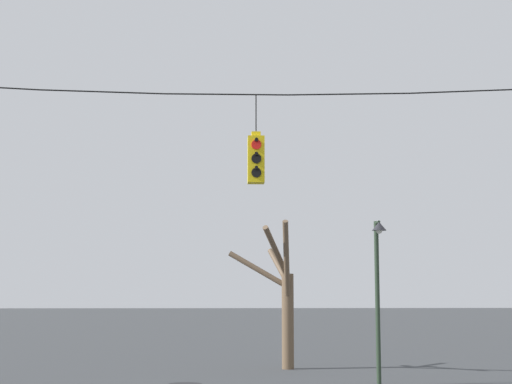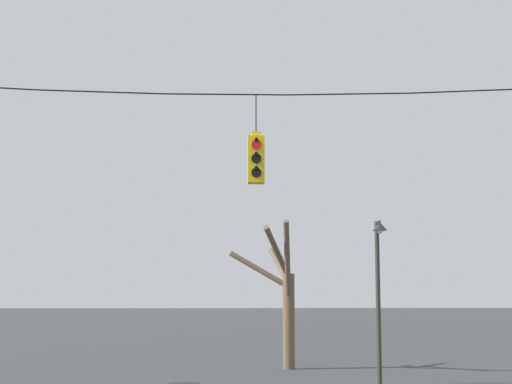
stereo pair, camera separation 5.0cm
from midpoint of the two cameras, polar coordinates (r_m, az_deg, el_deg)
The scene contains 4 objects.
span_wire at distance 16.42m, azimuth -2.12°, elevation 7.51°, with size 17.96×0.03×0.39m.
traffic_light_over_intersection at distance 16.12m, azimuth 0.09°, elevation 2.42°, with size 0.34×0.58×1.85m.
street_lamp at distance 20.61m, azimuth 8.99°, elevation -5.85°, with size 0.37×0.66×4.22m.
bare_tree at distance 24.70m, azimuth 2.12°, elevation -7.76°, with size 2.07×2.95×4.51m.
Camera 2 is at (0.09, -16.00, 2.38)m, focal length 55.00 mm.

